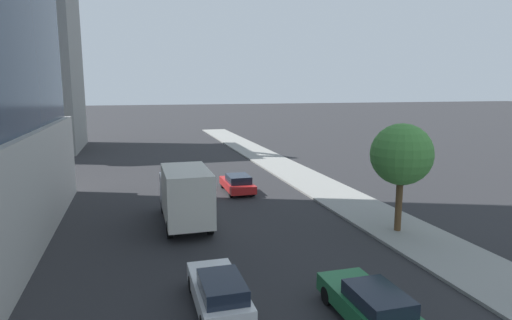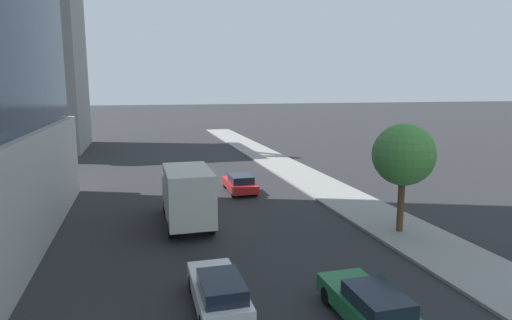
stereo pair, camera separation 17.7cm
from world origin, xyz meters
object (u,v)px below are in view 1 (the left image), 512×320
construction_building (15,34)px  box_truck (185,194)px  street_tree (402,155)px  car_white (219,292)px  car_red (238,183)px  car_green (371,305)px

construction_building → box_truck: 40.90m
box_truck → street_tree: bearing=-22.3°
car_white → construction_building: bearing=109.4°
street_tree → box_truck: size_ratio=0.86×
construction_building → car_red: 37.87m
car_white → car_green: bearing=-26.0°
car_green → box_truck: box_truck is taller
car_red → car_white: bearing=-105.5°
car_red → box_truck: 8.49m
car_white → box_truck: size_ratio=0.65×
box_truck → car_white: bearing=-90.0°
car_red → car_green: bearing=-90.0°
street_tree → car_green: (-6.33, -7.92, -3.64)m
construction_building → car_green: bearing=-66.6°
car_red → construction_building: bearing=126.0°
construction_building → box_truck: bearing=-65.7°
car_white → car_red: car_white is taller
street_tree → car_red: 13.62m
car_white → street_tree: bearing=26.8°
box_truck → car_green: bearing=-69.2°
street_tree → car_red: (-6.33, 11.48, -3.68)m
car_red → box_truck: bearing=-124.3°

